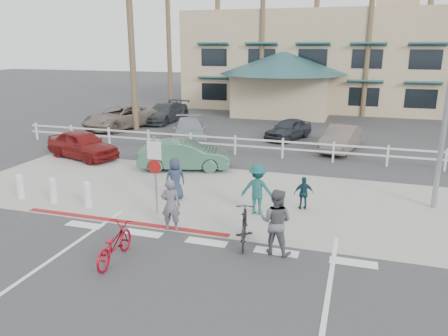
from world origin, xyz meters
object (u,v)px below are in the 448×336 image
(car_red_compact, at_px, (82,144))
(bike_black, at_px, (244,227))
(car_white_sedan, at_px, (184,155))
(bike_red, at_px, (114,244))
(sign_post, at_px, (155,171))

(car_red_compact, bearing_deg, bike_black, -106.65)
(bike_black, relative_size, car_red_compact, 0.45)
(bike_black, distance_m, car_white_sedan, 7.89)
(bike_black, bearing_deg, bike_red, 21.54)
(bike_black, distance_m, car_red_compact, 12.13)
(bike_red, bearing_deg, bike_black, -150.57)
(car_white_sedan, bearing_deg, bike_red, 173.09)
(sign_post, distance_m, bike_red, 3.48)
(sign_post, xyz_separation_m, car_red_compact, (-6.65, 5.51, -0.77))
(bike_black, xyz_separation_m, car_white_sedan, (-4.47, 6.50, 0.13))
(bike_red, xyz_separation_m, car_red_compact, (-7.05, 8.83, 0.20))
(sign_post, height_order, bike_black, sign_post)
(bike_red, bearing_deg, car_red_compact, -55.46)
(car_red_compact, bearing_deg, sign_post, -111.72)
(sign_post, height_order, car_white_sedan, sign_post)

